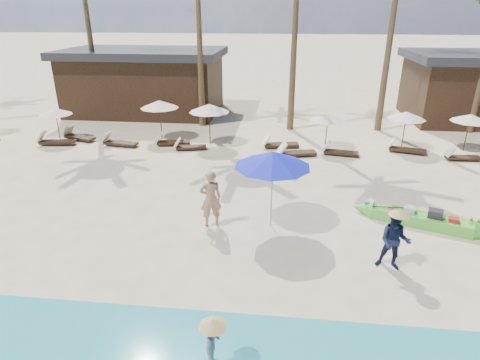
# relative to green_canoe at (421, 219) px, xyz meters

# --- Properties ---
(ground) EXTENTS (240.00, 240.00, 0.00)m
(ground) POSITION_rel_green_canoe_xyz_m (-6.50, -2.49, -0.22)
(ground) COLOR beige
(ground) RESTS_ON ground
(green_canoe) EXTENTS (4.90, 2.10, 0.65)m
(green_canoe) POSITION_rel_green_canoe_xyz_m (0.00, 0.00, 0.00)
(green_canoe) COLOR #5BC73C
(green_canoe) RESTS_ON ground
(tourist) EXTENTS (0.84, 0.69, 1.99)m
(tourist) POSITION_rel_green_canoe_xyz_m (-7.06, -0.79, 0.77)
(tourist) COLOR tan
(tourist) RESTS_ON ground
(vendor_green) EXTENTS (1.00, 0.87, 1.75)m
(vendor_green) POSITION_rel_green_canoe_xyz_m (-1.58, -2.65, 0.66)
(vendor_green) COLOR #161E3D
(vendor_green) RESTS_ON ground
(vendor_yellow) EXTENTS (0.44, 0.69, 1.03)m
(vendor_yellow) POSITION_rel_green_canoe_xyz_m (-5.95, -6.67, 0.48)
(vendor_yellow) COLOR gray
(vendor_yellow) RESTS_ON ground
(blue_umbrella) EXTENTS (2.47, 2.47, 2.65)m
(blue_umbrella) POSITION_rel_green_canoe_xyz_m (-5.06, -0.61, 2.18)
(blue_umbrella) COLOR #99999E
(blue_umbrella) RESTS_ON ground
(resort_parasol_3) EXTENTS (1.77, 1.77, 1.82)m
(resort_parasol_3) POSITION_rel_green_canoe_xyz_m (-17.19, 7.77, 1.42)
(resort_parasol_3) COLOR #392617
(resort_parasol_3) RESTS_ON ground
(lounger_3_left) EXTENTS (2.00, 0.82, 0.66)m
(lounger_3_left) POSITION_rel_green_canoe_xyz_m (-17.02, 6.95, 0.00)
(lounger_3_left) COLOR #392617
(lounger_3_left) RESTS_ON ground
(lounger_3_right) EXTENTS (2.03, 1.19, 0.66)m
(lounger_3_right) POSITION_rel_green_canoe_xyz_m (-16.21, 7.95, 0.00)
(lounger_3_right) COLOR #392617
(lounger_3_right) RESTS_ON ground
(resort_parasol_4) EXTENTS (2.11, 2.11, 2.18)m
(resort_parasol_4) POSITION_rel_green_canoe_xyz_m (-11.60, 8.73, 1.74)
(resort_parasol_4) COLOR #392617
(resort_parasol_4) RESTS_ON ground
(lounger_4_left) EXTENTS (1.98, 0.85, 0.65)m
(lounger_4_left) POSITION_rel_green_canoe_xyz_m (-13.53, 7.17, -0.00)
(lounger_4_left) COLOR #392617
(lounger_4_left) RESTS_ON ground
(lounger_4_right) EXTENTS (1.91, 0.89, 0.63)m
(lounger_4_right) POSITION_rel_green_canoe_xyz_m (-10.75, 7.56, -0.01)
(lounger_4_right) COLOR #392617
(lounger_4_right) RESTS_ON ground
(resort_parasol_5) EXTENTS (2.15, 2.15, 2.21)m
(resort_parasol_5) POSITION_rel_green_canoe_xyz_m (-8.68, 7.98, 1.77)
(resort_parasol_5) COLOR #392617
(resort_parasol_5) RESTS_ON ground
(lounger_5_left) EXTENTS (1.73, 0.85, 0.57)m
(lounger_5_left) POSITION_rel_green_canoe_xyz_m (-9.63, 6.93, -0.03)
(lounger_5_left) COLOR #392617
(lounger_5_left) RESTS_ON ground
(resort_parasol_6) EXTENTS (1.82, 1.82, 1.88)m
(resort_parasol_6) POSITION_rel_green_canoe_xyz_m (-2.52, 7.91, 1.48)
(resort_parasol_6) COLOR #392617
(resort_parasol_6) RESTS_ON ground
(lounger_6_left) EXTENTS (1.99, 0.92, 0.65)m
(lounger_6_left) POSITION_rel_green_canoe_xyz_m (-4.97, 7.79, -0.00)
(lounger_6_left) COLOR #392617
(lounger_6_left) RESTS_ON ground
(lounger_6_right) EXTENTS (2.00, 1.06, 0.65)m
(lounger_6_right) POSITION_rel_green_canoe_xyz_m (-4.13, 6.53, -0.00)
(lounger_6_right) COLOR #392617
(lounger_6_right) RESTS_ON ground
(resort_parasol_7) EXTENTS (1.92, 1.92, 1.98)m
(resort_parasol_7) POSITION_rel_green_canoe_xyz_m (1.47, 8.34, 1.57)
(resort_parasol_7) COLOR #392617
(resort_parasol_7) RESTS_ON ground
(lounger_7_left) EXTENTS (1.85, 0.83, 0.61)m
(lounger_7_left) POSITION_rel_green_canoe_xyz_m (-1.95, 6.96, -0.02)
(lounger_7_left) COLOR #392617
(lounger_7_left) RESTS_ON ground
(lounger_7_right) EXTENTS (1.96, 1.08, 0.64)m
(lounger_7_right) POSITION_rel_green_canoe_xyz_m (1.46, 7.72, -0.01)
(lounger_7_right) COLOR #392617
(lounger_7_right) RESTS_ON ground
(resort_parasol_8) EXTENTS (1.88, 1.88, 1.93)m
(resort_parasol_8) POSITION_rel_green_canoe_xyz_m (4.57, 8.33, 1.52)
(resort_parasol_8) COLOR #392617
(resort_parasol_8) RESTS_ON ground
(lounger_8_left) EXTENTS (1.70, 0.60, 0.57)m
(lounger_8_left) POSITION_rel_green_canoe_xyz_m (3.86, 6.84, -0.03)
(lounger_8_left) COLOR #392617
(lounger_8_left) RESTS_ON ground
(pavilion_west) EXTENTS (10.80, 6.60, 4.30)m
(pavilion_west) POSITION_rel_green_canoe_xyz_m (-14.50, 15.01, 1.97)
(pavilion_west) COLOR #392617
(pavilion_west) RESTS_ON ground
(pavilion_east) EXTENTS (8.80, 6.60, 4.30)m
(pavilion_east) POSITION_rel_green_canoe_xyz_m (7.50, 15.01, 1.98)
(pavilion_east) COLOR #392617
(pavilion_east) RESTS_ON ground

